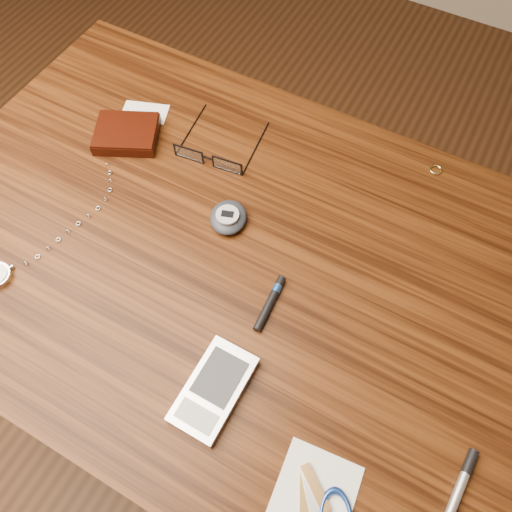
# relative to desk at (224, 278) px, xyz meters

# --- Properties ---
(ground) EXTENTS (3.80, 3.80, 0.00)m
(ground) POSITION_rel_desk_xyz_m (0.00, 0.00, -0.65)
(ground) COLOR #472814
(ground) RESTS_ON ground
(desk) EXTENTS (1.00, 0.70, 0.75)m
(desk) POSITION_rel_desk_xyz_m (0.00, 0.00, 0.00)
(desk) COLOR #3C1C09
(desk) RESTS_ON ground
(wallet_and_card) EXTENTS (0.13, 0.16, 0.02)m
(wallet_and_card) POSITION_rel_desk_xyz_m (-0.25, 0.11, 0.11)
(wallet_and_card) COLOR black
(wallet_and_card) RESTS_ON desk
(eyeglasses) EXTENTS (0.14, 0.14, 0.03)m
(eyeglasses) POSITION_rel_desk_xyz_m (-0.10, 0.14, 0.11)
(eyeglasses) COLOR black
(eyeglasses) RESTS_ON desk
(gold_ring) EXTENTS (0.02, 0.02, 0.00)m
(gold_ring) POSITION_rel_desk_xyz_m (0.24, 0.30, 0.10)
(gold_ring) COLOR tan
(gold_ring) RESTS_ON desk
(pocket_watch) EXTENTS (0.08, 0.27, 0.01)m
(pocket_watch) POSITION_rel_desk_xyz_m (-0.26, -0.19, 0.11)
(pocket_watch) COLOR #B6B7BB
(pocket_watch) RESTS_ON desk
(pda_phone) EXTENTS (0.07, 0.13, 0.02)m
(pda_phone) POSITION_rel_desk_xyz_m (0.11, -0.19, 0.11)
(pda_phone) COLOR silver
(pda_phone) RESTS_ON desk
(pedometer) EXTENTS (0.08, 0.08, 0.03)m
(pedometer) POSITION_rel_desk_xyz_m (-0.01, 0.05, 0.11)
(pedometer) COLOR #21252B
(pedometer) RESTS_ON desk
(notepad_keys) EXTENTS (0.12, 0.11, 0.01)m
(notepad_keys) POSITION_rel_desk_xyz_m (0.29, -0.25, 0.11)
(notepad_keys) COLOR white
(notepad_keys) RESTS_ON desk
(silver_pen) EXTENTS (0.02, 0.14, 0.01)m
(silver_pen) POSITION_rel_desk_xyz_m (0.42, -0.16, 0.11)
(silver_pen) COLOR #BDBDC2
(silver_pen) RESTS_ON desk
(black_blue_pen) EXTENTS (0.02, 0.09, 0.01)m
(black_blue_pen) POSITION_rel_desk_xyz_m (0.11, -0.04, 0.11)
(black_blue_pen) COLOR black
(black_blue_pen) RESTS_ON desk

